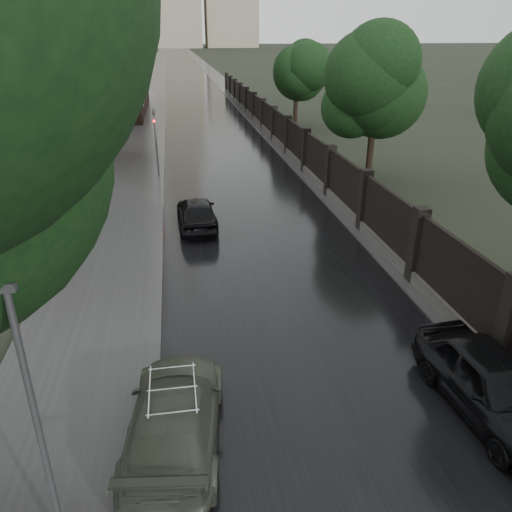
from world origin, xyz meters
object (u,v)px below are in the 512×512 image
object	(u,v)px
tree_right_b	(376,93)
car_right_near	(492,384)
tree_left_far	(94,79)
hatchback_left	(197,212)
lamp_post	(40,435)
volga_sedan	(175,417)
traffic_light	(156,138)
tree_right_c	(297,70)

from	to	relation	value
tree_right_b	car_right_near	distance (m)	19.28
tree_right_b	car_right_near	bearing A→B (deg)	-102.59
tree_left_far	tree_right_b	size ratio (longest dim) A/B	1.05
tree_right_b	hatchback_left	world-z (taller)	tree_right_b
lamp_post	car_right_near	size ratio (longest dim) A/B	1.15
hatchback_left	car_right_near	bearing A→B (deg)	113.03
tree_left_far	hatchback_left	distance (m)	15.28
volga_sedan	hatchback_left	world-z (taller)	hatchback_left
tree_left_far	volga_sedan	xyz separation A→B (m)	(4.40, -26.18, -4.57)
tree_left_far	car_right_near	xyz separation A→B (m)	(11.40, -26.36, -4.49)
tree_left_far	tree_right_b	bearing A→B (deg)	-27.30
hatchback_left	volga_sedan	bearing A→B (deg)	83.40
traffic_light	tree_left_far	bearing A→B (deg)	126.47
tree_left_far	car_right_near	bearing A→B (deg)	-66.61
tree_right_c	car_right_near	xyz separation A→B (m)	(-4.10, -36.36, -4.20)
traffic_light	hatchback_left	distance (m)	8.86
tree_right_b	volga_sedan	size ratio (longest dim) A/B	1.51
lamp_post	car_right_near	world-z (taller)	lamp_post
traffic_light	volga_sedan	bearing A→B (deg)	-88.11
lamp_post	volga_sedan	xyz separation A→B (m)	(1.80, 2.32, -2.00)
tree_left_far	car_right_near	world-z (taller)	tree_left_far
hatchback_left	traffic_light	bearing A→B (deg)	-79.51
tree_right_c	lamp_post	bearing A→B (deg)	-108.52
tree_right_c	hatchback_left	xyz separation A→B (m)	(-9.98, -23.50, -4.25)
traffic_light	hatchback_left	bearing A→B (deg)	-77.94
tree_right_c	tree_left_far	bearing A→B (deg)	-147.17
lamp_post	tree_right_b	bearing A→B (deg)	57.82
tree_right_c	lamp_post	size ratio (longest dim) A/B	1.37
tree_right_c	hatchback_left	bearing A→B (deg)	-113.01
tree_left_far	traffic_light	size ratio (longest dim) A/B	1.85
lamp_post	tree_right_c	bearing A→B (deg)	71.48
tree_left_far	hatchback_left	size ratio (longest dim) A/B	1.80
tree_right_c	traffic_light	bearing A→B (deg)	-128.18
lamp_post	volga_sedan	size ratio (longest dim) A/B	1.10
tree_right_b	tree_right_c	world-z (taller)	same
tree_left_far	tree_right_c	size ratio (longest dim) A/B	1.05
tree_left_far	lamp_post	bearing A→B (deg)	-84.79
tree_right_c	volga_sedan	world-z (taller)	tree_right_c
volga_sedan	car_right_near	distance (m)	7.00
lamp_post	traffic_light	size ratio (longest dim) A/B	1.28
tree_right_b	traffic_light	world-z (taller)	tree_right_b
lamp_post	traffic_light	distance (m)	23.52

